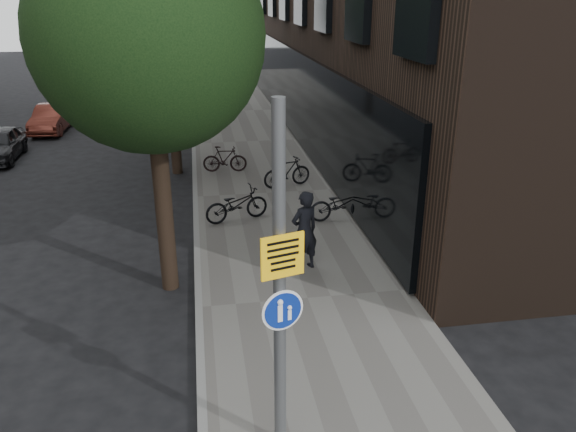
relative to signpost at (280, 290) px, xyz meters
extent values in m
plane|color=black|center=(0.91, 0.58, -2.58)|extent=(120.00, 120.00, 0.00)
cube|color=#615F5A|center=(1.16, 10.58, -2.52)|extent=(4.50, 60.00, 0.12)
cube|color=slate|center=(-1.09, 10.58, -2.52)|extent=(0.15, 60.00, 0.13)
cylinder|color=black|center=(-1.69, 5.08, -0.98)|extent=(0.36, 0.36, 3.20)
sphere|color=black|center=(-1.69, 5.08, 2.72)|extent=(4.40, 4.40, 4.40)
sphere|color=black|center=(-1.29, 5.88, 1.72)|extent=(2.64, 2.64, 2.64)
cylinder|color=black|center=(-1.69, 13.58, -0.98)|extent=(0.36, 0.36, 3.20)
sphere|color=black|center=(-1.69, 13.58, 2.72)|extent=(5.00, 5.00, 5.00)
sphere|color=black|center=(-1.29, 14.38, 1.72)|extent=(3.00, 3.00, 3.00)
cylinder|color=black|center=(-1.69, 22.58, -0.98)|extent=(0.36, 0.36, 3.20)
sphere|color=black|center=(-1.69, 22.58, 2.72)|extent=(5.00, 5.00, 5.00)
sphere|color=black|center=(-1.29, 23.38, 1.72)|extent=(3.00, 3.00, 3.00)
cylinder|color=#595B5E|center=(0.00, 0.00, -0.02)|extent=(0.16, 0.16, 4.88)
cube|color=yellow|center=(0.00, 0.00, 0.52)|extent=(0.55, 0.18, 0.56)
cylinder|color=navy|center=(0.00, 0.00, -0.24)|extent=(0.49, 0.15, 0.50)
cylinder|color=white|center=(0.00, 0.00, -0.24)|extent=(0.55, 0.16, 0.56)
imported|color=black|center=(1.35, 5.25, -1.52)|extent=(0.81, 0.69, 1.88)
imported|color=black|center=(2.91, 8.00, -2.00)|extent=(1.81, 0.73, 0.93)
imported|color=black|center=(1.90, 11.09, -1.97)|extent=(1.71, 0.91, 0.99)
imported|color=black|center=(0.05, 8.42, -1.99)|extent=(1.92, 1.14, 0.95)
imported|color=black|center=(0.00, 13.05, -2.00)|extent=(1.58, 0.61, 0.92)
imported|color=maroon|center=(-7.49, 21.02, -1.97)|extent=(1.47, 3.78, 1.23)
imported|color=#1A2030|center=(-7.53, 31.04, -2.03)|extent=(1.96, 3.99, 1.12)
camera|label=1|loc=(-0.90, -6.12, 3.49)|focal=35.00mm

